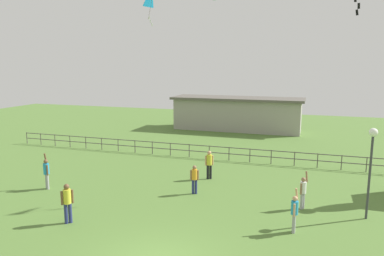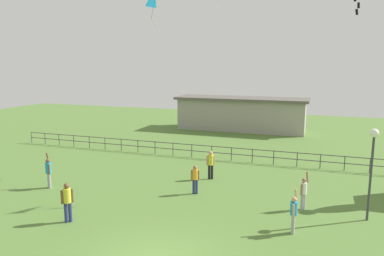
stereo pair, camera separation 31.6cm
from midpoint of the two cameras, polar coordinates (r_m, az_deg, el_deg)
lamppost at (r=16.83m, az=25.84°, el=-3.49°), size 0.36×0.36×3.95m
person_0 at (r=21.00m, az=2.29°, el=-5.48°), size 0.45×0.31×1.67m
person_1 at (r=18.66m, az=-0.10°, el=-7.77°), size 0.43×0.28×1.50m
person_2 at (r=16.22m, az=-19.49°, el=-10.70°), size 0.38×0.41×1.70m
person_3 at (r=17.48m, az=16.50°, el=-9.36°), size 0.35×0.42×1.76m
person_4 at (r=20.88m, az=-22.25°, el=-6.34°), size 0.43×0.41×1.90m
person_5 at (r=15.06m, az=15.18°, el=-12.46°), size 0.28×0.45×1.76m
waterfront_railing at (r=25.10m, az=6.06°, el=-3.75°), size 36.01×0.06×0.95m
pavilion_building at (r=36.91m, az=6.83°, el=2.28°), size 13.02×4.00×3.30m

